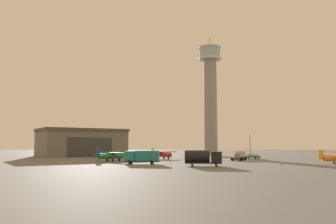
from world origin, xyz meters
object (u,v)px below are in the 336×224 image
(control_tower, at_px, (210,93))
(traffic_cone_near_right, at_px, (281,163))
(airplane_red, at_px, (161,154))
(truck_fuel_tanker_black, at_px, (203,157))
(truck_box_teal, at_px, (142,156))
(car_green, at_px, (252,156))
(truck_flatbed_silver, at_px, (239,156))
(traffic_cone_near_left, at_px, (171,162))
(airplane_green, at_px, (110,155))
(light_post_west, at_px, (250,143))

(control_tower, bearing_deg, traffic_cone_near_right, -81.50)
(airplane_red, xyz_separation_m, truck_fuel_tanker_black, (8.74, -31.05, 0.27))
(truck_box_teal, bearing_deg, airplane_red, -93.10)
(control_tower, xyz_separation_m, truck_box_teal, (-20.85, -53.26, -21.74))
(airplane_red, height_order, car_green, airplane_red)
(control_tower, distance_m, car_green, 35.95)
(control_tower, distance_m, truck_box_teal, 61.19)
(control_tower, height_order, truck_flatbed_silver, control_tower)
(truck_flatbed_silver, distance_m, traffic_cone_near_right, 18.30)
(traffic_cone_near_right, bearing_deg, truck_flatbed_silver, 106.14)
(truck_flatbed_silver, distance_m, traffic_cone_near_left, 20.99)
(airplane_green, xyz_separation_m, truck_flatbed_silver, (32.68, 5.15, -0.34))
(traffic_cone_near_left, bearing_deg, truck_fuel_tanker_black, -63.55)
(airplane_green, height_order, light_post_west, light_post_west)
(light_post_west, distance_m, traffic_cone_near_left, 43.95)
(airplane_red, bearing_deg, truck_box_teal, -56.48)
(truck_flatbed_silver, height_order, light_post_west, light_post_west)
(light_post_west, relative_size, traffic_cone_near_right, 12.10)
(truck_fuel_tanker_black, height_order, traffic_cone_near_left, truck_fuel_tanker_black)
(airplane_red, height_order, traffic_cone_near_right, airplane_red)
(control_tower, relative_size, truck_flatbed_silver, 7.12)
(control_tower, distance_m, truck_fuel_tanker_black, 64.28)
(truck_fuel_tanker_black, bearing_deg, control_tower, 86.68)
(truck_box_teal, xyz_separation_m, truck_fuel_tanker_black, (12.13, -6.63, 0.07))
(airplane_red, relative_size, traffic_cone_near_left, 16.02)
(car_green, distance_m, traffic_cone_near_right, 27.62)
(airplane_green, height_order, truck_box_teal, airplane_green)
(truck_flatbed_silver, distance_m, light_post_west, 25.66)
(airplane_red, bearing_deg, control_tower, 100.24)
(control_tower, height_order, car_green, control_tower)
(airplane_red, relative_size, truck_box_teal, 1.21)
(traffic_cone_near_left, distance_m, traffic_cone_near_right, 23.94)
(light_post_west, bearing_deg, traffic_cone_near_left, -127.10)
(truck_fuel_tanker_black, bearing_deg, car_green, 67.30)
(truck_box_teal, distance_m, traffic_cone_near_left, 8.42)
(airplane_red, xyz_separation_m, light_post_west, (28.94, 16.28, 3.13))
(control_tower, height_order, truck_box_teal, control_tower)
(airplane_green, bearing_deg, light_post_west, -9.25)
(car_green, bearing_deg, truck_flatbed_silver, 100.22)
(light_post_west, xyz_separation_m, traffic_cone_near_left, (-26.39, -34.88, -4.30))
(airplane_green, height_order, car_green, airplane_green)
(control_tower, bearing_deg, truck_box_teal, -111.38)
(light_post_west, bearing_deg, truck_fuel_tanker_black, -113.11)
(truck_box_teal, bearing_deg, truck_fuel_tanker_black, 156.14)
(airplane_red, relative_size, truck_fuel_tanker_black, 1.24)
(car_green, height_order, traffic_cone_near_right, car_green)
(traffic_cone_near_right, bearing_deg, truck_box_teal, 178.29)
(control_tower, xyz_separation_m, airplane_green, (-29.67, -41.70, -21.86))
(truck_flatbed_silver, relative_size, car_green, 1.34)
(truck_fuel_tanker_black, height_order, light_post_west, light_post_west)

